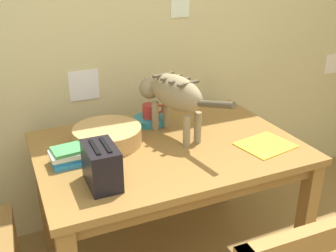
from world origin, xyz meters
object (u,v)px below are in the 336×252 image
Objects in this scene: saucer_bowl at (150,120)px; magazine at (265,145)px; dining_table at (168,160)px; cat at (172,94)px; book_stack at (70,156)px; coffee_mug at (151,111)px; toaster at (102,166)px; wicker_basket at (107,135)px.

magazine is (0.41, -0.49, -0.01)m from saucer_bowl.
saucer_bowl is at bearing 85.87° from dining_table.
cat is (0.07, 0.10, 0.31)m from dining_table.
saucer_bowl is at bearing 30.04° from book_stack.
cat reaches higher than coffee_mug.
book_stack is 0.25m from toaster.
cat reaches higher than magazine.
book_stack is 0.24m from wicker_basket.
wicker_basket is at bearing 31.56° from book_stack.
toaster reaches higher than wicker_basket.
book_stack reaches higher than dining_table.
dining_table is 5.08× the size of magazine.
wicker_basket is at bearing -151.08° from saucer_bowl.
wicker_basket is at bearing -151.35° from coffee_mug.
cat reaches higher than book_stack.
toaster is at bearing -159.37° from cat.
coffee_mug reaches higher than book_stack.
coffee_mug is at bearing 29.88° from book_stack.
magazine is (0.43, -0.20, 0.09)m from dining_table.
dining_table is 0.33m from wicker_basket.
dining_table is 0.49m from magazine.
coffee_mug is (0.00, 0.00, 0.05)m from saucer_bowl.
cat is 2.59× the size of magazine.
wicker_basket is (-0.29, -0.16, -0.03)m from coffee_mug.
book_stack is 0.92× the size of toaster.
magazine is at bearing -12.93° from book_stack.
saucer_bowl is 0.56× the size of wicker_basket.
wicker_basket reaches higher than saucer_bowl.
dining_table is 3.77× the size of wicker_basket.
saucer_bowl reaches higher than magazine.
dining_table is at bearing -94.13° from saucer_bowl.
dining_table is at bearing -138.93° from cat.
cat is at bearing -75.14° from saucer_bowl.
coffee_mug is 0.50× the size of magazine.
cat is 0.28m from saucer_bowl.
book_stack is at bearing -148.44° from wicker_basket.
saucer_bowl is (-0.05, 0.19, -0.20)m from cat.
wicker_basket is (-0.34, 0.03, -0.17)m from cat.
coffee_mug is 0.64m from magazine.
book_stack reaches higher than saucer_bowl.
wicker_basket is at bearing 154.00° from dining_table.
dining_table is 6.31× the size of toaster.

